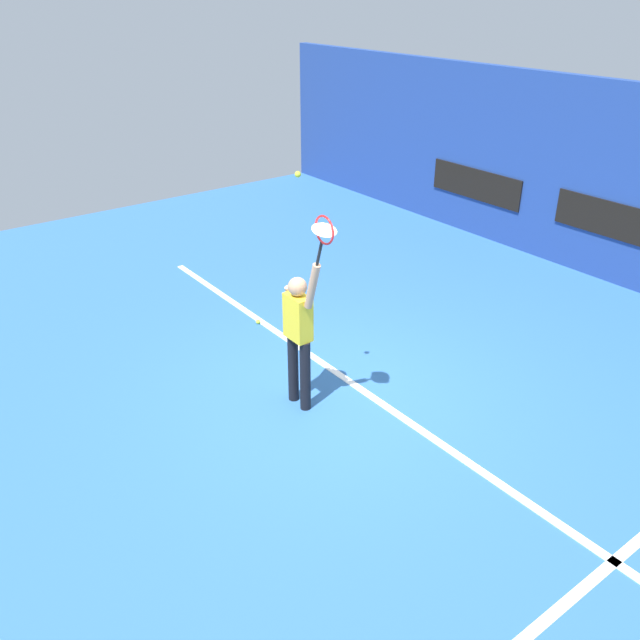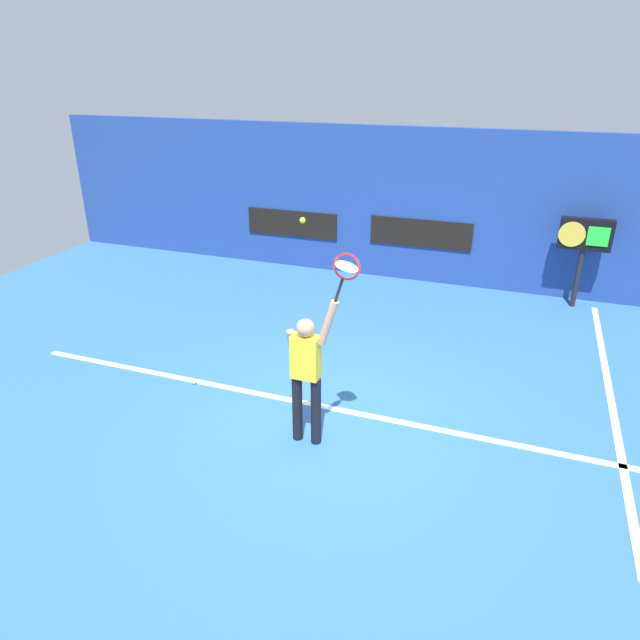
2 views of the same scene
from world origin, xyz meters
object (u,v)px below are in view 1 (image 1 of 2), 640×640
Objects in this scene: tennis_player at (299,331)px; tennis_ball at (298,174)px; tennis_racket at (324,233)px; spare_ball at (258,322)px.

tennis_ball is (-0.05, 0.05, 1.83)m from tennis_player.
tennis_ball is at bearing 130.94° from tennis_player.
tennis_racket is 3.55m from spare_ball.
tennis_racket is 0.71m from tennis_ball.
tennis_racket is (0.48, -0.00, 1.35)m from tennis_player.
tennis_player is 29.10× the size of tennis_ball.
spare_ball is (-2.58, 0.73, -2.33)m from tennis_racket.
tennis_player is 1.83m from tennis_ball.
tennis_player is 29.10× the size of spare_ball.
tennis_player is 3.16× the size of tennis_racket.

